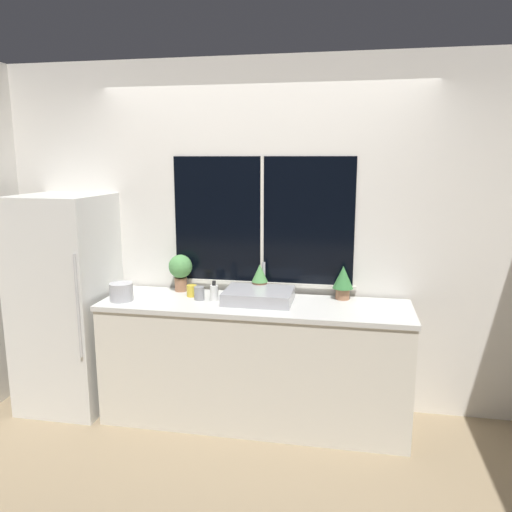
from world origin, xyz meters
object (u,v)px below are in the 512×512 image
Objects in this scene: refrigerator at (67,302)px; sink at (259,296)px; mug_yellow at (192,291)px; potted_plant_center at (260,279)px; potted_plant_left at (180,269)px; mug_grey at (199,293)px; potted_plant_right at (343,280)px; kettle at (121,291)px; soap_bottle at (214,292)px.

sink is at bearing 1.22° from refrigerator.
mug_yellow is (-0.53, 0.05, -0.00)m from sink.
refrigerator is 1.54m from potted_plant_center.
mug_yellow is at bearing -164.75° from potted_plant_center.
potted_plant_left is 2.94× the size of mug_grey.
potted_plant_center reaches higher than mug_grey.
potted_plant_right reaches higher than potted_plant_center.
potted_plant_right is 1.48× the size of kettle.
soap_bottle is 1.51× the size of mug_grey.
potted_plant_left is at bearing 14.01° from refrigerator.
kettle is at bearing -160.74° from potted_plant_center.
refrigerator is 6.65× the size of potted_plant_right.
sink is at bearing -15.55° from potted_plant_left.
potted_plant_left is 1.15× the size of potted_plant_right.
potted_plant_right is at bearing 11.65° from mug_grey.
potted_plant_left is at bearing 134.17° from mug_yellow.
mug_grey is (-0.12, 0.00, -0.01)m from soap_bottle.
refrigerator is at bearing -175.48° from mug_yellow.
potted_plant_center reaches higher than soap_bottle.
potted_plant_center is at bearing 97.40° from sink.
kettle reaches higher than mug_grey.
potted_plant_left is at bearing 180.00° from potted_plant_center.
soap_bottle is (-0.30, -0.22, -0.06)m from potted_plant_center.
mug_grey is (-1.05, -0.22, -0.10)m from potted_plant_right.
refrigerator is 3.40× the size of sink.
potted_plant_left is 0.50m from kettle.
mug_grey is 0.58× the size of kettle.
refrigerator is at bearing -165.99° from potted_plant_left.
potted_plant_right is at bearing 12.03° from kettle.
potted_plant_right reaches higher than soap_bottle.
potted_plant_left is at bearing 146.52° from soap_bottle.
refrigerator is at bearing 179.82° from soap_bottle.
potted_plant_left is 1.27m from potted_plant_right.
potted_plant_right is at bearing 5.80° from refrigerator.
potted_plant_right is 1.08m from mug_grey.
mug_yellow is at bearing 4.52° from refrigerator.
potted_plant_center is at bearing 8.19° from refrigerator.
refrigerator reaches higher than sink.
refrigerator is 11.19× the size of soap_bottle.
mug_yellow is 0.12m from mug_grey.
refrigerator reaches higher than potted_plant_right.
soap_bottle reaches higher than kettle.
soap_bottle is at bearing -0.18° from refrigerator.
potted_plant_center is at bearing 19.26° from kettle.
potted_plant_center is 1.04m from kettle.
refrigerator is at bearing -178.78° from sink.
mug_grey is at bearing -168.35° from potted_plant_right.
mug_yellow is at bearing 157.44° from soap_bottle.
mug_grey is at bearing -175.91° from sink.
potted_plant_center is (1.51, 0.22, 0.20)m from refrigerator.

